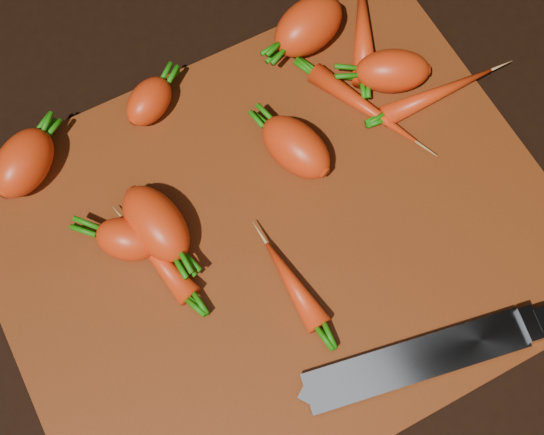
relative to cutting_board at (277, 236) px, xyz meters
name	(u,v)px	position (x,y,z in m)	size (l,w,h in m)	color
ground	(277,241)	(0.00, 0.00, -0.01)	(2.00, 2.00, 0.01)	black
cutting_board	(277,236)	(0.00, 0.00, 0.00)	(0.50, 0.40, 0.01)	brown
carrot_0	(23,163)	(-0.17, 0.16, 0.03)	(0.07, 0.05, 0.05)	red
carrot_1	(127,239)	(-0.12, 0.05, 0.02)	(0.06, 0.04, 0.04)	red
carrot_2	(156,224)	(-0.09, 0.05, 0.03)	(0.08, 0.05, 0.05)	red
carrot_3	(296,147)	(0.05, 0.06, 0.03)	(0.08, 0.04, 0.04)	red
carrot_4	(308,26)	(0.13, 0.17, 0.03)	(0.08, 0.05, 0.05)	red
carrot_5	(149,101)	(-0.05, 0.17, 0.02)	(0.05, 0.04, 0.04)	red
carrot_6	(392,71)	(0.17, 0.09, 0.03)	(0.07, 0.04, 0.04)	red
carrot_7	(363,30)	(0.18, 0.15, 0.02)	(0.12, 0.03, 0.03)	red
carrot_8	(438,93)	(0.20, 0.05, 0.02)	(0.12, 0.02, 0.02)	red
carrot_9	(293,284)	(-0.01, -0.05, 0.02)	(0.09, 0.02, 0.02)	red
carrot_10	(159,260)	(-0.11, 0.02, 0.02)	(0.09, 0.02, 0.02)	red
carrot_11	(364,106)	(0.13, 0.07, 0.02)	(0.12, 0.02, 0.02)	red
knife	(438,354)	(0.07, -0.16, 0.01)	(0.32, 0.09, 0.02)	gray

